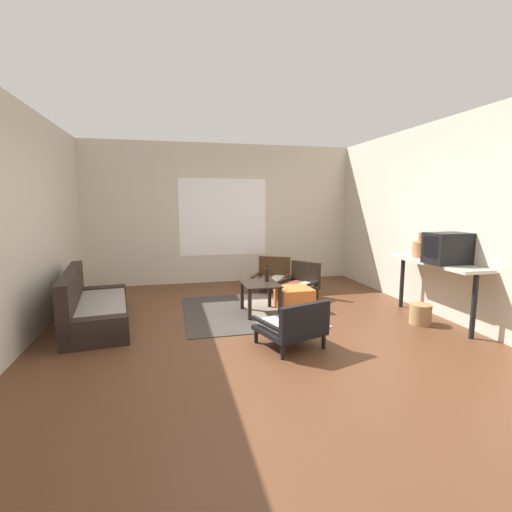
# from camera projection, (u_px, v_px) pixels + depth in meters

# --- Properties ---
(ground_plane) EXTENTS (7.80, 7.80, 0.00)m
(ground_plane) POSITION_uv_depth(u_px,v_px,m) (260.00, 332.00, 4.51)
(ground_plane) COLOR #56331E
(far_wall_with_window) EXTENTS (5.60, 0.13, 2.70)m
(far_wall_with_window) POSITION_uv_depth(u_px,v_px,m) (223.00, 214.00, 7.26)
(far_wall_with_window) COLOR beige
(far_wall_with_window) RESTS_ON ground
(side_wall_right) EXTENTS (0.12, 6.60, 2.70)m
(side_wall_right) POSITION_uv_depth(u_px,v_px,m) (436.00, 219.00, 5.21)
(side_wall_right) COLOR beige
(side_wall_right) RESTS_ON ground
(side_wall_left) EXTENTS (0.12, 6.60, 2.70)m
(side_wall_left) POSITION_uv_depth(u_px,v_px,m) (16.00, 224.00, 4.00)
(side_wall_left) COLOR beige
(side_wall_left) RESTS_ON ground
(area_rug) EXTENTS (1.82, 1.92, 0.01)m
(area_rug) POSITION_uv_depth(u_px,v_px,m) (247.00, 311.00, 5.39)
(area_rug) COLOR #38332D
(area_rug) RESTS_ON ground
(couch) EXTENTS (0.95, 1.87, 0.72)m
(couch) POSITION_uv_depth(u_px,v_px,m) (92.00, 309.00, 4.75)
(couch) COLOR black
(couch) RESTS_ON ground
(coffee_table) EXTENTS (0.50, 0.61, 0.44)m
(coffee_table) POSITION_uv_depth(u_px,v_px,m) (260.00, 289.00, 5.22)
(coffee_table) COLOR black
(coffee_table) RESTS_ON ground
(armchair_by_window) EXTENTS (0.79, 0.79, 0.59)m
(armchair_by_window) POSITION_uv_depth(u_px,v_px,m) (272.00, 276.00, 6.60)
(armchair_by_window) COLOR #472D19
(armchair_by_window) RESTS_ON ground
(armchair_striped_foreground) EXTENTS (0.78, 0.77, 0.54)m
(armchair_striped_foreground) POSITION_uv_depth(u_px,v_px,m) (293.00, 325.00, 3.99)
(armchair_striped_foreground) COLOR black
(armchair_striped_foreground) RESTS_ON ground
(armchair_corner) EXTENTS (0.80, 0.79, 0.60)m
(armchair_corner) POSITION_uv_depth(u_px,v_px,m) (300.00, 283.00, 6.05)
(armchair_corner) COLOR black
(armchair_corner) RESTS_ON ground
(ottoman_orange) EXTENTS (0.50, 0.50, 0.33)m
(ottoman_orange) POSITION_uv_depth(u_px,v_px,m) (294.00, 298.00, 5.46)
(ottoman_orange) COLOR #D1662D
(ottoman_orange) RESTS_ON ground
(console_shelf) EXTENTS (0.43, 1.48, 0.81)m
(console_shelf) POSITION_uv_depth(u_px,v_px,m) (435.00, 268.00, 4.85)
(console_shelf) COLOR beige
(console_shelf) RESTS_ON ground
(crt_television) EXTENTS (0.51, 0.35, 0.39)m
(crt_television) POSITION_uv_depth(u_px,v_px,m) (448.00, 248.00, 4.61)
(crt_television) COLOR black
(crt_television) RESTS_ON console_shelf
(clay_vase) EXTENTS (0.22, 0.22, 0.35)m
(clay_vase) POSITION_uv_depth(u_px,v_px,m) (421.00, 249.00, 5.12)
(clay_vase) COLOR #A87047
(clay_vase) RESTS_ON console_shelf
(glass_bottle) EXTENTS (0.07, 0.07, 0.25)m
(glass_bottle) POSITION_uv_depth(u_px,v_px,m) (267.00, 275.00, 5.31)
(glass_bottle) COLOR black
(glass_bottle) RESTS_ON coffee_table
(wicker_basket) EXTENTS (0.27, 0.27, 0.26)m
(wicker_basket) POSITION_uv_depth(u_px,v_px,m) (420.00, 314.00, 4.81)
(wicker_basket) COLOR #9E7A4C
(wicker_basket) RESTS_ON ground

